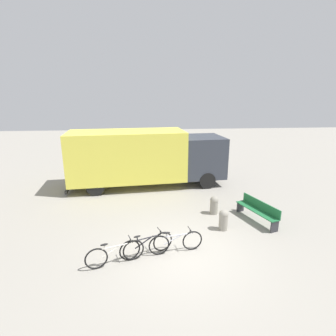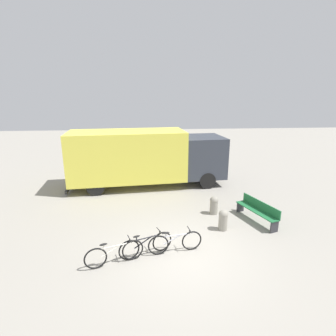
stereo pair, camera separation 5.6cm
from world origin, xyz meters
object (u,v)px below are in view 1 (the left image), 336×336
at_px(bollard_near_bench, 223,219).
at_px(bicycle_near, 115,254).
at_px(bicycle_middle, 147,245).
at_px(bollard_far_bench, 214,204).
at_px(bicycle_far, 176,242).
at_px(delivery_truck, 145,156).
at_px(park_bench, 258,210).

bearing_deg(bollard_near_bench, bicycle_near, -155.18).
height_order(bicycle_middle, bollard_near_bench, bollard_near_bench).
relative_size(bicycle_near, bollard_far_bench, 2.17).
bearing_deg(bollard_near_bench, bollard_far_bench, 89.67).
height_order(bicycle_middle, bicycle_far, same).
relative_size(bollard_near_bench, bollard_far_bench, 1.02).
bearing_deg(bollard_near_bench, bicycle_far, -146.17).
xyz_separation_m(bicycle_middle, bollard_near_bench, (2.78, 1.34, 0.07)).
distance_m(bicycle_middle, bollard_near_bench, 3.09).
distance_m(delivery_truck, bicycle_near, 7.03).
bearing_deg(bicycle_middle, delivery_truck, 68.49).
height_order(delivery_truck, bicycle_far, delivery_truck).
relative_size(bicycle_middle, bicycle_far, 0.95).
height_order(bicycle_middle, bollard_far_bench, bollard_far_bench).
bearing_deg(bollard_far_bench, bicycle_far, -126.01).
xyz_separation_m(bicycle_near, bollard_far_bench, (3.69, 3.04, 0.06)).
distance_m(delivery_truck, bicycle_middle, 6.61).
bearing_deg(bicycle_far, bicycle_middle, 175.69).
relative_size(delivery_truck, park_bench, 4.14).
bearing_deg(park_bench, bicycle_near, 95.06).
distance_m(bicycle_far, bollard_near_bench, 2.26).
xyz_separation_m(delivery_truck, bicycle_near, (-0.93, -6.85, -1.27)).
xyz_separation_m(park_bench, bicycle_near, (-5.21, -2.26, -0.11)).
bearing_deg(bicycle_middle, bollard_far_bench, 22.50).
height_order(park_bench, bicycle_near, park_bench).
height_order(delivery_truck, bicycle_near, delivery_truck).
height_order(park_bench, bicycle_far, park_bench).
height_order(bicycle_far, bollard_far_bench, bollard_far_bench).
relative_size(park_bench, bollard_near_bench, 2.59).
xyz_separation_m(delivery_truck, park_bench, (4.29, -4.59, -1.16)).
height_order(bicycle_near, bicycle_far, same).
xyz_separation_m(delivery_truck, bollard_far_bench, (2.77, -3.81, -1.21)).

